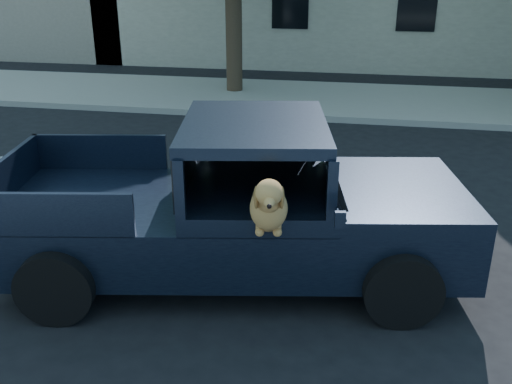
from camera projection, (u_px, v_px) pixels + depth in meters
ground at (390, 292)px, 6.53m from camera, size 120.00×120.00×0.00m
far_sidewalk at (381, 102)px, 14.86m from camera, size 60.00×4.00×0.15m
lane_stripes at (510, 193)px, 9.27m from camera, size 21.60×0.14×0.01m
pickup_truck at (226, 225)px, 6.69m from camera, size 5.56×3.06×1.89m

